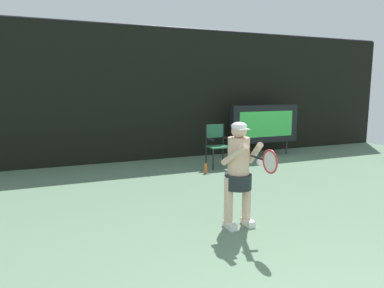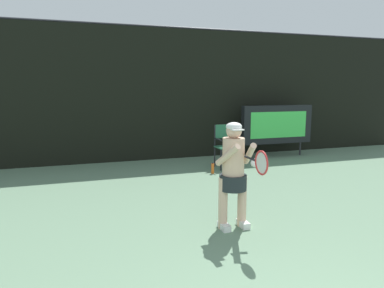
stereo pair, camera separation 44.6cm
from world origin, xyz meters
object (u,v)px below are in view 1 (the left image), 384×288
at_px(tennis_player, 239,170).
at_px(umpire_chair, 217,143).
at_px(water_bottle, 206,168).
at_px(tennis_racket, 269,161).
at_px(scoreboard, 265,124).

bearing_deg(tennis_player, umpire_chair, 67.72).
bearing_deg(water_bottle, tennis_racket, -103.01).
bearing_deg(water_bottle, tennis_player, -106.74).
height_order(water_bottle, tennis_player, tennis_player).
xyz_separation_m(umpire_chair, tennis_player, (-1.49, -3.63, 0.22)).
distance_m(scoreboard, tennis_racket, 6.13).
xyz_separation_m(tennis_player, tennis_racket, (0.08, -0.62, 0.23)).
distance_m(scoreboard, tennis_player, 5.67).
bearing_deg(water_bottle, umpire_chair, 42.33).
distance_m(water_bottle, tennis_player, 3.35).
distance_m(umpire_chair, water_bottle, 0.89).
distance_m(umpire_chair, tennis_racket, 4.50).
xyz_separation_m(water_bottle, tennis_player, (-0.94, -3.13, 0.72)).
bearing_deg(umpire_chair, water_bottle, -137.67).
bearing_deg(tennis_player, scoreboard, 52.20).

